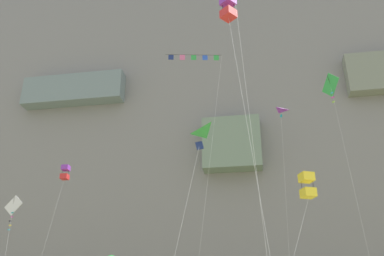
{
  "coord_description": "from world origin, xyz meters",
  "views": [
    {
      "loc": [
        3.57,
        -6.64,
        2.61
      ],
      "look_at": [
        -1.69,
        25.42,
        17.46
      ],
      "focal_mm": 39.56,
      "sensor_mm": 36.0,
      "label": 1
    }
  ],
  "objects_px": {
    "kite_box_mid_left": "(228,8)",
    "kite_banner_low_right": "(194,65)",
    "kite_delta_high_left": "(190,145)",
    "kite_diamond_mid_center": "(331,89)",
    "kite_box_front_field": "(65,173)",
    "kite_delta_low_left": "(280,126)",
    "kite_diamond_mid_right": "(13,210)",
    "kite_box_upper_right": "(307,186)"
  },
  "relations": [
    {
      "from": "kite_box_mid_left",
      "to": "kite_banner_low_right",
      "type": "distance_m",
      "value": 16.73
    },
    {
      "from": "kite_delta_high_left",
      "to": "kite_banner_low_right",
      "type": "bearing_deg",
      "value": 97.87
    },
    {
      "from": "kite_diamond_mid_center",
      "to": "kite_box_mid_left",
      "type": "bearing_deg",
      "value": -120.22
    },
    {
      "from": "kite_box_front_field",
      "to": "kite_delta_low_left",
      "type": "bearing_deg",
      "value": -4.01
    },
    {
      "from": "kite_box_front_field",
      "to": "kite_box_mid_left",
      "type": "bearing_deg",
      "value": -44.8
    },
    {
      "from": "kite_diamond_mid_right",
      "to": "kite_box_mid_left",
      "type": "bearing_deg",
      "value": -30.44
    },
    {
      "from": "kite_box_upper_right",
      "to": "kite_box_front_field",
      "type": "distance_m",
      "value": 33.74
    },
    {
      "from": "kite_diamond_mid_center",
      "to": "kite_banner_low_right",
      "type": "relative_size",
      "value": 0.86
    },
    {
      "from": "kite_banner_low_right",
      "to": "kite_diamond_mid_right",
      "type": "relative_size",
      "value": 2.19
    },
    {
      "from": "kite_box_mid_left",
      "to": "kite_banner_low_right",
      "type": "relative_size",
      "value": 0.78
    },
    {
      "from": "kite_delta_low_left",
      "to": "kite_box_front_field",
      "type": "height_order",
      "value": "kite_delta_low_left"
    },
    {
      "from": "kite_diamond_mid_center",
      "to": "kite_diamond_mid_right",
      "type": "distance_m",
      "value": 31.6
    },
    {
      "from": "kite_delta_low_left",
      "to": "kite_diamond_mid_center",
      "type": "height_order",
      "value": "kite_diamond_mid_center"
    },
    {
      "from": "kite_banner_low_right",
      "to": "kite_diamond_mid_right",
      "type": "xyz_separation_m",
      "value": [
        -16.03,
        -2.88,
        -15.4
      ]
    },
    {
      "from": "kite_delta_low_left",
      "to": "kite_diamond_mid_right",
      "type": "distance_m",
      "value": 26.8
    },
    {
      "from": "kite_box_front_field",
      "to": "kite_delta_high_left",
      "type": "bearing_deg",
      "value": -47.15
    },
    {
      "from": "kite_box_upper_right",
      "to": "kite_banner_low_right",
      "type": "bearing_deg",
      "value": 114.77
    },
    {
      "from": "kite_box_upper_right",
      "to": "kite_diamond_mid_center",
      "type": "distance_m",
      "value": 23.34
    },
    {
      "from": "kite_box_front_field",
      "to": "kite_diamond_mid_center",
      "type": "distance_m",
      "value": 29.66
    },
    {
      "from": "kite_diamond_mid_center",
      "to": "kite_banner_low_right",
      "type": "bearing_deg",
      "value": 179.8
    },
    {
      "from": "kite_box_upper_right",
      "to": "kite_diamond_mid_center",
      "type": "relative_size",
      "value": 0.37
    },
    {
      "from": "kite_box_upper_right",
      "to": "kite_delta_low_left",
      "type": "height_order",
      "value": "kite_delta_low_left"
    },
    {
      "from": "kite_box_mid_left",
      "to": "kite_diamond_mid_right",
      "type": "xyz_separation_m",
      "value": [
        -20.66,
        12.14,
        -9.7
      ]
    },
    {
      "from": "kite_box_front_field",
      "to": "kite_diamond_mid_right",
      "type": "distance_m",
      "value": 9.82
    },
    {
      "from": "kite_box_upper_right",
      "to": "kite_box_mid_left",
      "type": "distance_m",
      "value": 13.69
    },
    {
      "from": "kite_delta_high_left",
      "to": "kite_box_front_field",
      "type": "height_order",
      "value": "kite_box_front_field"
    },
    {
      "from": "kite_box_mid_left",
      "to": "kite_diamond_mid_center",
      "type": "bearing_deg",
      "value": 59.78
    },
    {
      "from": "kite_box_front_field",
      "to": "kite_diamond_mid_center",
      "type": "bearing_deg",
      "value": -9.72
    },
    {
      "from": "kite_box_upper_right",
      "to": "kite_diamond_mid_center",
      "type": "xyz_separation_m",
      "value": [
        5.29,
        17.44,
        14.58
      ]
    },
    {
      "from": "kite_diamond_mid_right",
      "to": "kite_box_upper_right",
      "type": "bearing_deg",
      "value": -31.21
    },
    {
      "from": "kite_delta_low_left",
      "to": "kite_box_front_field",
      "type": "xyz_separation_m",
      "value": [
        -23.8,
        1.67,
        -3.22
      ]
    },
    {
      "from": "kite_banner_low_right",
      "to": "kite_box_upper_right",
      "type": "bearing_deg",
      "value": -65.23
    },
    {
      "from": "kite_delta_high_left",
      "to": "kite_box_front_field",
      "type": "distance_m",
      "value": 26.02
    },
    {
      "from": "kite_box_mid_left",
      "to": "kite_box_front_field",
      "type": "height_order",
      "value": "kite_box_mid_left"
    },
    {
      "from": "kite_box_upper_right",
      "to": "kite_box_mid_left",
      "type": "relative_size",
      "value": 0.4
    },
    {
      "from": "kite_delta_high_left",
      "to": "kite_box_front_field",
      "type": "bearing_deg",
      "value": 132.85
    },
    {
      "from": "kite_diamond_mid_center",
      "to": "kite_banner_low_right",
      "type": "xyz_separation_m",
      "value": [
        -13.36,
        0.05,
        4.15
      ]
    },
    {
      "from": "kite_box_mid_left",
      "to": "kite_diamond_mid_right",
      "type": "distance_m",
      "value": 25.86
    },
    {
      "from": "kite_diamond_mid_center",
      "to": "kite_diamond_mid_right",
      "type": "relative_size",
      "value": 1.89
    },
    {
      "from": "kite_delta_high_left",
      "to": "kite_delta_low_left",
      "type": "bearing_deg",
      "value": 69.12
    },
    {
      "from": "kite_diamond_mid_right",
      "to": "kite_banner_low_right",
      "type": "bearing_deg",
      "value": 10.19
    },
    {
      "from": "kite_box_mid_left",
      "to": "kite_diamond_mid_center",
      "type": "xyz_separation_m",
      "value": [
        8.73,
        14.98,
        1.56
      ]
    }
  ]
}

